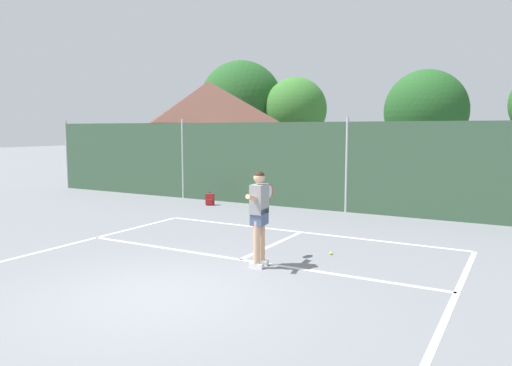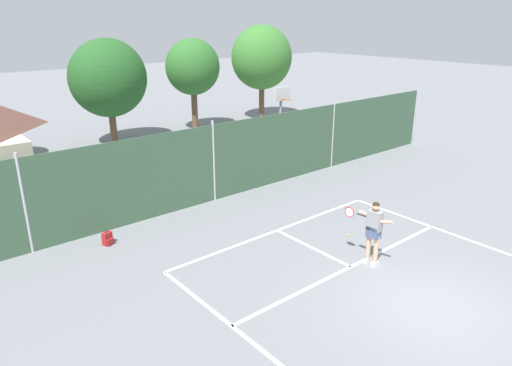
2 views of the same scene
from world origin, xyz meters
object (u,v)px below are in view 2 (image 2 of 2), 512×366
at_px(tennis_ball, 349,235).
at_px(backpack_red, 108,239).
at_px(basketball_hoop, 281,114).
at_px(tennis_player, 374,227).

relative_size(tennis_ball, backpack_red, 0.14).
bearing_deg(backpack_red, basketball_hoop, 16.30).
relative_size(basketball_hoop, backpack_red, 7.67).
distance_m(tennis_ball, backpack_red, 7.44).
distance_m(tennis_player, tennis_ball, 2.06).
height_order(basketball_hoop, tennis_player, basketball_hoop).
height_order(basketball_hoop, backpack_red, basketball_hoop).
bearing_deg(tennis_ball, backpack_red, 144.76).
bearing_deg(tennis_ball, tennis_player, -121.01).
xyz_separation_m(tennis_player, tennis_ball, (0.90, 1.50, -1.08)).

